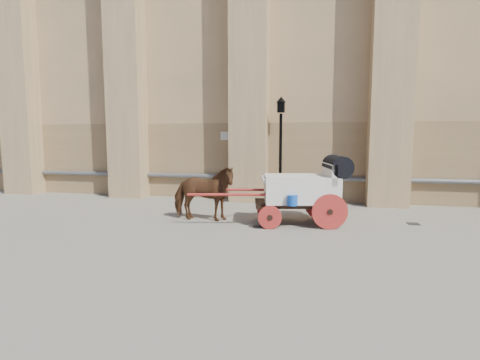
# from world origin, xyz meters

# --- Properties ---
(ground) EXTENTS (90.00, 90.00, 0.00)m
(ground) POSITION_xyz_m (0.00, 0.00, 0.00)
(ground) COLOR slate
(ground) RESTS_ON ground
(horse) EXTENTS (1.94, 0.92, 1.63)m
(horse) POSITION_xyz_m (-1.68, -0.03, 0.81)
(horse) COLOR #5A3619
(horse) RESTS_ON ground
(carriage) EXTENTS (4.57, 1.99, 1.94)m
(carriage) POSITION_xyz_m (1.27, 0.19, 1.05)
(carriage) COLOR black
(carriage) RESTS_ON ground
(street_lamp) EXTENTS (0.37, 0.37, 3.92)m
(street_lamp) POSITION_xyz_m (0.21, 3.44, 2.10)
(street_lamp) COLOR black
(street_lamp) RESTS_ON ground
(drain_grate_near) EXTENTS (0.38, 0.38, 0.01)m
(drain_grate_near) POSITION_xyz_m (0.04, -0.47, 0.01)
(drain_grate_near) COLOR black
(drain_grate_near) RESTS_ON ground
(drain_grate_far) EXTENTS (0.33, 0.33, 0.01)m
(drain_grate_far) POSITION_xyz_m (4.27, 0.78, 0.01)
(drain_grate_far) COLOR black
(drain_grate_far) RESTS_ON ground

